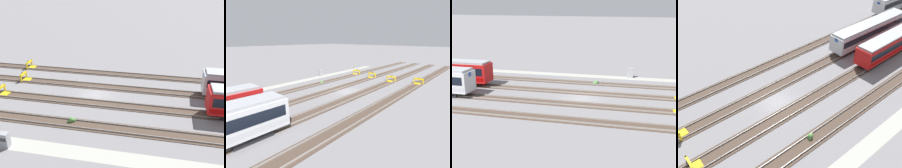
{
  "view_description": "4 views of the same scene",
  "coord_description": "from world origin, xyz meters",
  "views": [
    {
      "loc": [
        8.87,
        -31.45,
        16.54
      ],
      "look_at": [
        2.34,
        0.0,
        1.8
      ],
      "focal_mm": 42.0,
      "sensor_mm": 36.0,
      "label": 1
    },
    {
      "loc": [
        23.22,
        18.47,
        9.1
      ],
      "look_at": [
        2.34,
        0.0,
        1.8
      ],
      "focal_mm": 28.0,
      "sensor_mm": 36.0,
      "label": 2
    },
    {
      "loc": [
        -6.91,
        38.23,
        12.5
      ],
      "look_at": [
        2.34,
        0.0,
        1.8
      ],
      "focal_mm": 50.0,
      "sensor_mm": 36.0,
      "label": 3
    },
    {
      "loc": [
        -15.48,
        -21.05,
        23.01
      ],
      "look_at": [
        2.34,
        0.0,
        1.8
      ],
      "focal_mm": 42.0,
      "sensor_mm": 36.0,
      "label": 4
    }
  ],
  "objects": [
    {
      "name": "rail_track_far_inner",
      "position": [
        0.0,
        7.74,
        0.04
      ],
      "size": [
        90.0,
        2.23,
        0.21
      ],
      "color": "#47382D",
      "rests_on": "ground"
    },
    {
      "name": "rail_track_near_inner",
      "position": [
        0.0,
        -2.58,
        0.04
      ],
      "size": [
        90.0,
        2.24,
        0.21
      ],
      "color": "#47382D",
      "rests_on": "ground"
    },
    {
      "name": "weed_clump",
      "position": [
        -0.88,
        -7.36,
        0.24
      ],
      "size": [
        0.92,
        0.7,
        0.64
      ],
      "color": "#4C7F3D",
      "rests_on": "ground"
    },
    {
      "name": "bumper_stop_middle_track",
      "position": [
        -12.05,
        2.59,
        0.51
      ],
      "size": [
        1.38,
        2.01,
        1.22
      ],
      "color": "gold",
      "rests_on": "ground"
    },
    {
      "name": "bumper_stop_far_inner_track",
      "position": [
        -13.81,
        7.74,
        0.51
      ],
      "size": [
        1.35,
        2.0,
        1.22
      ],
      "color": "gold",
      "rests_on": "ground"
    },
    {
      "name": "rail_track_nearest",
      "position": [
        0.0,
        -7.74,
        0.04
      ],
      "size": [
        90.0,
        2.23,
        0.21
      ],
      "color": "#47382D",
      "rests_on": "ground"
    },
    {
      "name": "service_walkway",
      "position": [
        0.0,
        -12.39,
        0.0
      ],
      "size": [
        54.0,
        2.0,
        0.01
      ],
      "primitive_type": "cube",
      "color": "#9E9E93",
      "rests_on": "ground"
    },
    {
      "name": "electrical_cabinet",
      "position": [
        -5.78,
        -12.94,
        0.8
      ],
      "size": [
        0.9,
        0.73,
        1.6
      ],
      "color": "gray",
      "rests_on": "ground"
    },
    {
      "name": "ground_plane",
      "position": [
        0.0,
        0.0,
        0.0
      ],
      "size": [
        400.0,
        400.0,
        0.0
      ],
      "primitive_type": "plane",
      "color": "slate"
    },
    {
      "name": "rail_track_middle",
      "position": [
        0.0,
        2.58,
        0.04
      ],
      "size": [
        90.0,
        2.24,
        0.21
      ],
      "color": "#47382D",
      "rests_on": "ground"
    },
    {
      "name": "bumper_stop_near_inner_track",
      "position": [
        -12.67,
        -2.59,
        0.51
      ],
      "size": [
        1.36,
        2.01,
        1.22
      ],
      "color": "gold",
      "rests_on": "ground"
    },
    {
      "name": "bumper_stop_nearest_track",
      "position": [
        -13.52,
        -7.73,
        0.51
      ],
      "size": [
        1.37,
        2.01,
        1.22
      ],
      "color": "gold",
      "rests_on": "ground"
    }
  ]
}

